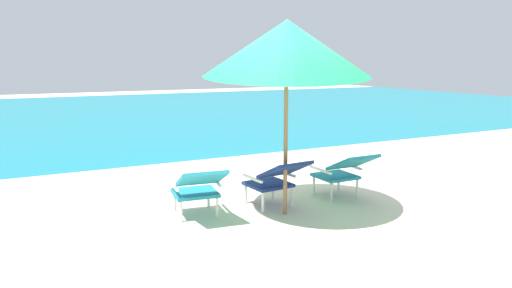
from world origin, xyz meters
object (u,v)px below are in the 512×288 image
at_px(lounge_chair_center, 276,178).
at_px(beach_umbrella_center, 287,48).
at_px(lounge_chair_left, 198,187).
at_px(lounge_chair_right, 344,170).

bearing_deg(lounge_chair_center, beach_umbrella_center, -92.73).
relative_size(lounge_chair_left, lounge_chair_right, 1.06).
xyz_separation_m(lounge_chair_right, beach_umbrella_center, (-1.05, -0.21, 1.62)).
bearing_deg(lounge_chair_left, beach_umbrella_center, -16.85).
bearing_deg(beach_umbrella_center, lounge_chair_left, 163.15).
height_order(lounge_chair_left, beach_umbrella_center, beach_umbrella_center).
bearing_deg(lounge_chair_right, lounge_chair_center, 177.60).
bearing_deg(lounge_chair_left, lounge_chair_right, -2.63).
xyz_separation_m(lounge_chair_center, lounge_chair_right, (1.04, -0.04, 0.00)).
distance_m(lounge_chair_right, beach_umbrella_center, 1.94).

